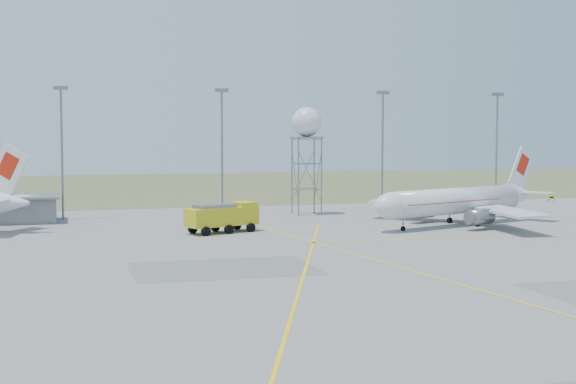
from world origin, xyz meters
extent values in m
plane|color=gray|center=(0.00, 0.00, 0.00)|extent=(400.00, 400.00, 0.00)
cube|color=#505931|center=(0.00, 140.00, 0.01)|extent=(400.00, 120.00, 0.03)
cylinder|color=slate|center=(-35.00, 66.00, 10.00)|extent=(0.36, 0.36, 20.00)
cube|color=slate|center=(-35.00, 66.00, 20.20)|extent=(2.20, 0.50, 0.60)
cylinder|color=slate|center=(-10.00, 66.00, 10.00)|extent=(0.36, 0.36, 20.00)
cube|color=slate|center=(-10.00, 66.00, 20.20)|extent=(2.20, 0.50, 0.60)
cylinder|color=slate|center=(18.00, 66.00, 10.00)|extent=(0.36, 0.36, 20.00)
cube|color=slate|center=(18.00, 66.00, 20.20)|extent=(2.20, 0.50, 0.60)
cylinder|color=slate|center=(40.00, 66.00, 10.00)|extent=(0.36, 0.36, 20.00)
cube|color=slate|center=(40.00, 66.00, 20.20)|extent=(2.20, 0.50, 0.60)
cylinder|color=black|center=(55.00, 72.00, 0.40)|extent=(0.10, 0.10, 0.80)
cylinder|color=black|center=(56.20, 72.00, 0.40)|extent=(0.10, 0.10, 0.80)
cube|color=yellow|center=(55.60, 72.00, 0.95)|extent=(1.60, 0.15, 0.50)
cube|color=black|center=(55.60, 71.92, 0.95)|extent=(0.80, 0.03, 0.30)
cylinder|color=silver|center=(19.17, 41.74, 3.57)|extent=(24.16, 12.15, 3.76)
ellipsoid|color=silver|center=(7.76, 37.42, 3.57)|extent=(6.95, 5.64, 3.76)
cube|color=black|center=(6.70, 37.02, 4.13)|extent=(2.06, 2.44, 0.92)
cone|color=silver|center=(33.22, 47.05, 3.85)|extent=(6.60, 5.51, 3.76)
cube|color=silver|center=(33.22, 47.05, 7.79)|extent=(5.73, 2.39, 7.06)
cube|color=red|center=(33.39, 47.12, 8.45)|extent=(3.14, 1.44, 3.62)
cube|color=silver|center=(31.72, 49.70, 4.32)|extent=(4.64, 5.89, 0.17)
cube|color=silver|center=(33.84, 44.08, 4.32)|extent=(4.64, 5.89, 0.17)
cube|color=silver|center=(17.50, 50.14, 2.63)|extent=(14.03, 13.58, 0.34)
cube|color=silver|center=(23.48, 34.33, 2.63)|extent=(5.87, 15.37, 0.34)
cylinder|color=slate|center=(16.37, 46.50, 1.78)|extent=(4.45, 3.42, 2.16)
cylinder|color=slate|center=(20.22, 36.31, 1.78)|extent=(4.45, 3.42, 2.16)
cube|color=red|center=(17.41, 41.07, 3.66)|extent=(18.90, 10.19, 0.11)
cylinder|color=black|center=(9.51, 38.08, 0.42)|extent=(0.85, 0.85, 0.84)
cube|color=black|center=(20.93, 42.40, 0.42)|extent=(2.87, 5.60, 0.84)
cylinder|color=slate|center=(20.93, 42.40, 0.84)|extent=(0.29, 0.29, 1.69)
cone|color=silver|center=(-42.05, 50.09, 4.09)|extent=(7.13, 6.18, 3.99)
cube|color=silver|center=(-42.05, 50.09, 8.29)|extent=(5.90, 3.02, 7.51)
cube|color=red|center=(-41.87, 50.01, 8.99)|extent=(3.25, 1.79, 3.85)
cube|color=silver|center=(-41.13, 53.19, 4.59)|extent=(5.25, 6.33, 0.18)
cylinder|color=slate|center=(1.47, 61.00, 6.30)|extent=(0.23, 0.23, 12.59)
cylinder|color=slate|center=(5.35, 61.00, 6.30)|extent=(0.23, 0.23, 12.59)
cylinder|color=slate|center=(5.35, 64.87, 6.30)|extent=(0.23, 0.23, 12.59)
cylinder|color=slate|center=(1.47, 64.87, 6.30)|extent=(0.23, 0.23, 12.59)
cube|color=slate|center=(3.41, 62.94, 12.59)|extent=(4.47, 4.47, 0.24)
sphere|color=silver|center=(3.41, 62.94, 15.11)|extent=(4.84, 4.84, 4.84)
cube|color=gold|center=(-14.61, 42.97, 2.20)|extent=(10.42, 6.66, 2.42)
cube|color=gold|center=(-11.33, 44.24, 3.19)|extent=(3.57, 3.82, 1.54)
cube|color=black|center=(-10.61, 44.52, 3.30)|extent=(1.14, 2.70, 1.10)
cube|color=slate|center=(-15.63, 42.57, 3.63)|extent=(6.08, 4.45, 0.44)
camera|label=1|loc=(-35.20, -61.92, 13.34)|focal=50.00mm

